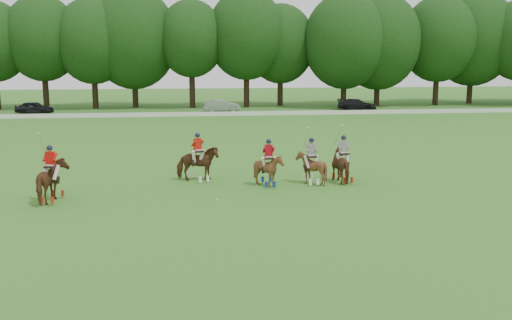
{
  "coord_description": "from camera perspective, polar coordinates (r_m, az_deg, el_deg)",
  "views": [
    {
      "loc": [
        -0.83,
        -22.03,
        6.24
      ],
      "look_at": [
        2.39,
        4.2,
        1.4
      ],
      "focal_mm": 40.0,
      "sensor_mm": 36.0,
      "label": 1
    }
  ],
  "objects": [
    {
      "name": "car_right",
      "position": [
        67.73,
        10.06,
        5.49
      ],
      "size": [
        4.84,
        3.32,
        1.3
      ],
      "primitive_type": "imported",
      "rotation": [
        0.0,
        0.0,
        1.2
      ],
      "color": "black",
      "rests_on": "ground"
    },
    {
      "name": "polo_red_a",
      "position": [
        26.14,
        -19.76,
        -1.99
      ],
      "size": [
        1.36,
        2.23,
        3.02
      ],
      "color": "#4C2E14",
      "rests_on": "ground"
    },
    {
      "name": "polo_ball",
      "position": [
        25.01,
        -3.9,
        -3.99
      ],
      "size": [
        0.09,
        0.09,
        0.09
      ],
      "primitive_type": "sphere",
      "color": "white",
      "rests_on": "ground"
    },
    {
      "name": "car_left",
      "position": [
        66.81,
        -21.27,
        4.9
      ],
      "size": [
        4.18,
        2.12,
        1.37
      ],
      "primitive_type": "imported",
      "rotation": [
        0.0,
        0.0,
        1.44
      ],
      "color": "black",
      "rests_on": "ground"
    },
    {
      "name": "car_mid",
      "position": [
        64.89,
        -3.45,
        5.44
      ],
      "size": [
        4.23,
        1.89,
        1.35
      ],
      "primitive_type": "imported",
      "rotation": [
        0.0,
        0.0,
        1.69
      ],
      "color": "#97969B",
      "rests_on": "ground"
    },
    {
      "name": "boundary_rail",
      "position": [
        60.33,
        -6.2,
        4.59
      ],
      "size": [
        120.0,
        0.1,
        0.44
      ],
      "primitive_type": "cube",
      "color": "white",
      "rests_on": "ground"
    },
    {
      "name": "polo_red_b",
      "position": [
        28.81,
        -5.83,
        -0.35
      ],
      "size": [
        2.22,
        2.1,
        2.46
      ],
      "color": "#4C2E14",
      "rests_on": "ground"
    },
    {
      "name": "polo_red_c",
      "position": [
        27.55,
        1.26,
        -0.94
      ],
      "size": [
        1.32,
        1.48,
        2.31
      ],
      "color": "#4C2E14",
      "rests_on": "ground"
    },
    {
      "name": "ground",
      "position": [
        22.91,
        -4.69,
        -5.46
      ],
      "size": [
        180.0,
        180.0,
        0.0
      ],
      "primitive_type": "plane",
      "color": "#2D7220",
      "rests_on": "ground"
    },
    {
      "name": "tree_line",
      "position": [
        70.11,
        -6.25,
        11.94
      ],
      "size": [
        117.98,
        14.32,
        14.75
      ],
      "color": "black",
      "rests_on": "ground"
    },
    {
      "name": "polo_stripe_a",
      "position": [
        28.82,
        8.68,
        -0.5
      ],
      "size": [
        1.28,
        2.11,
        2.91
      ],
      "color": "#4C2E14",
      "rests_on": "ground"
    },
    {
      "name": "polo_stripe_b",
      "position": [
        28.2,
        5.53,
        -0.73
      ],
      "size": [
        1.35,
        1.5,
        2.84
      ],
      "color": "#4C2E14",
      "rests_on": "ground"
    }
  ]
}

